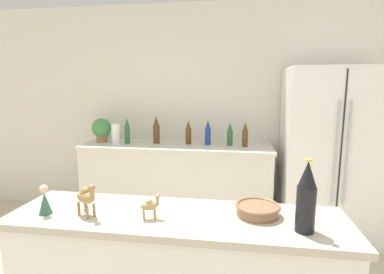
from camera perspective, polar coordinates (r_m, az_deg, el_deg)
wall_back at (r=3.65m, az=2.25°, el=4.64°), size 8.00×0.06×2.55m
back_counter at (r=3.54m, az=-2.88°, el=-8.88°), size 2.15×0.63×0.94m
refrigerator at (r=3.44m, az=24.71°, el=-3.01°), size 0.94×0.70×1.78m
potted_plant at (r=3.71m, az=-16.84°, el=1.45°), size 0.23×0.23×0.28m
paper_towel_roll at (r=3.56m, az=-14.28°, el=0.60°), size 0.10×0.10×0.23m
back_bottle_0 at (r=3.42m, az=-0.69°, el=0.86°), size 0.07×0.07×0.28m
back_bottle_1 at (r=3.35m, az=7.22°, el=0.52°), size 0.06×0.06×0.27m
back_bottle_2 at (r=3.50m, az=-6.80°, el=1.37°), size 0.08×0.08×0.33m
back_bottle_3 at (r=3.31m, az=10.07°, el=0.47°), size 0.06×0.06×0.28m
back_bottle_4 at (r=3.39m, az=3.05°, el=0.82°), size 0.07×0.07×0.29m
back_bottle_5 at (r=3.54m, az=-12.24°, el=1.14°), size 0.06×0.06×0.31m
wine_bottle at (r=1.38m, az=20.94°, el=-10.71°), size 0.08×0.08×0.32m
fruit_bowl at (r=1.52m, az=12.39°, el=-13.27°), size 0.22×0.22×0.06m
camel_figurine at (r=1.45m, az=-8.01°, el=-12.74°), size 0.09×0.07×0.12m
camel_figurine_second at (r=1.54m, az=-19.49°, el=-10.61°), size 0.13×0.11×0.17m
wise_man_figurine_crimson at (r=1.66m, az=-26.23°, el=-10.96°), size 0.06×0.06×0.15m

